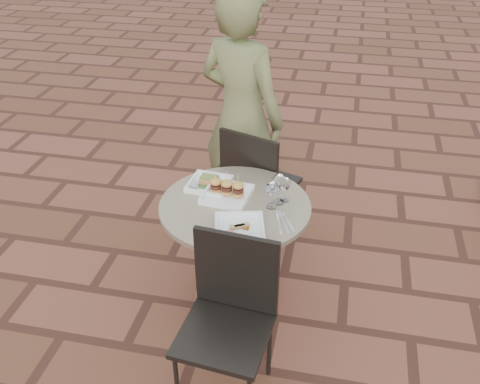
% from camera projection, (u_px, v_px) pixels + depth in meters
% --- Properties ---
extents(ground, '(60.00, 60.00, 0.00)m').
position_uv_depth(ground, '(275.00, 318.00, 3.38)').
color(ground, brown).
rests_on(ground, ground).
extents(cafe_table, '(0.90, 0.90, 0.73)m').
position_uv_depth(cafe_table, '(235.00, 237.00, 3.29)').
color(cafe_table, gray).
rests_on(cafe_table, ground).
extents(chair_far, '(0.56, 0.56, 0.93)m').
position_uv_depth(chair_far, '(256.00, 178.00, 3.75)').
color(chair_far, black).
rests_on(chair_far, ground).
extents(chair_near, '(0.48, 0.48, 0.93)m').
position_uv_depth(chair_near, '(230.00, 307.00, 2.69)').
color(chair_near, black).
rests_on(chair_near, ground).
extents(diner, '(0.78, 0.66, 1.82)m').
position_uv_depth(diner, '(242.00, 117.00, 3.77)').
color(diner, brown).
rests_on(diner, ground).
extents(plate_salmon, '(0.27, 0.27, 0.07)m').
position_uv_depth(plate_salmon, '(209.00, 183.00, 3.32)').
color(plate_salmon, white).
rests_on(plate_salmon, cafe_table).
extents(plate_sliders, '(0.30, 0.30, 0.18)m').
position_uv_depth(plate_sliders, '(227.00, 191.00, 3.21)').
color(plate_sliders, white).
rests_on(plate_sliders, cafe_table).
extents(plate_tuna, '(0.33, 0.33, 0.03)m').
position_uv_depth(plate_tuna, '(239.00, 227.00, 2.93)').
color(plate_tuna, white).
rests_on(plate_tuna, cafe_table).
extents(wine_glass_right, '(0.07, 0.07, 0.17)m').
position_uv_depth(wine_glass_right, '(272.00, 189.00, 3.07)').
color(wine_glass_right, white).
rests_on(wine_glass_right, cafe_table).
extents(wine_glass_mid, '(0.08, 0.08, 0.19)m').
position_uv_depth(wine_glass_mid, '(279.00, 183.00, 3.10)').
color(wine_glass_mid, white).
rests_on(wine_glass_mid, cafe_table).
extents(wine_glass_far, '(0.07, 0.07, 0.16)m').
position_uv_depth(wine_glass_far, '(285.00, 184.00, 3.13)').
color(wine_glass_far, white).
rests_on(wine_glass_far, cafe_table).
extents(steel_ramekin, '(0.08, 0.08, 0.04)m').
position_uv_depth(steel_ramekin, '(195.00, 186.00, 3.28)').
color(steel_ramekin, silver).
rests_on(steel_ramekin, cafe_table).
extents(cutlery_set, '(0.18, 0.24, 0.00)m').
position_uv_depth(cutlery_set, '(284.00, 222.00, 3.00)').
color(cutlery_set, silver).
rests_on(cutlery_set, cafe_table).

